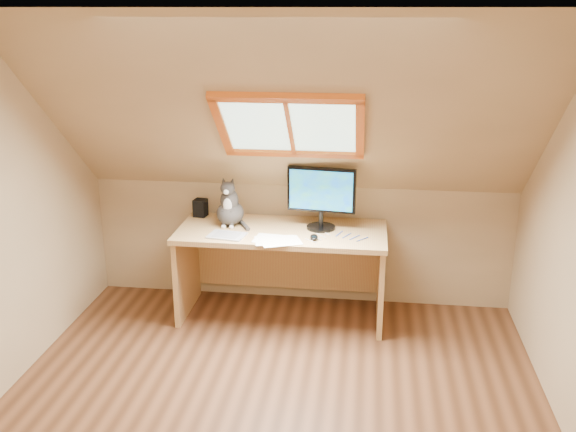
# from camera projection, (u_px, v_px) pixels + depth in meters

# --- Properties ---
(ground) EXTENTS (3.50, 3.50, 0.00)m
(ground) POSITION_uv_depth(u_px,v_px,m) (268.00, 418.00, 3.93)
(ground) COLOR brown
(ground) RESTS_ON ground
(room_shell) EXTENTS (3.52, 3.52, 2.41)m
(room_shell) POSITION_uv_depth(u_px,v_px,m) (263.00, 199.00, 3.40)
(room_shell) COLOR tan
(room_shell) RESTS_ON ground
(desk) EXTENTS (1.63, 0.71, 0.74)m
(desk) POSITION_uv_depth(u_px,v_px,m) (283.00, 253.00, 5.15)
(desk) COLOR tan
(desk) RESTS_ON ground
(monitor) EXTENTS (0.53, 0.23, 0.49)m
(monitor) POSITION_uv_depth(u_px,v_px,m) (321.00, 194.00, 4.94)
(monitor) COLOR black
(monitor) RESTS_ON desk
(cat) EXTENTS (0.22, 0.27, 0.40)m
(cat) POSITION_uv_depth(u_px,v_px,m) (230.00, 208.00, 5.08)
(cat) COLOR #3C3835
(cat) RESTS_ON desk
(desk_speaker) EXTENTS (0.11, 0.11, 0.14)m
(desk_speaker) POSITION_uv_depth(u_px,v_px,m) (200.00, 208.00, 5.31)
(desk_speaker) COLOR black
(desk_speaker) RESTS_ON desk
(graphics_tablet) EXTENTS (0.30, 0.24, 0.01)m
(graphics_tablet) POSITION_uv_depth(u_px,v_px,m) (227.00, 235.00, 4.86)
(graphics_tablet) COLOR #B2B2B7
(graphics_tablet) RESTS_ON desk
(mouse) EXTENTS (0.07, 0.11, 0.03)m
(mouse) POSITION_uv_depth(u_px,v_px,m) (314.00, 237.00, 4.80)
(mouse) COLOR black
(mouse) RESTS_ON desk
(papers) EXTENTS (0.35, 0.30, 0.01)m
(papers) POSITION_uv_depth(u_px,v_px,m) (270.00, 240.00, 4.77)
(papers) COLOR white
(papers) RESTS_ON desk
(cables) EXTENTS (0.51, 0.26, 0.01)m
(cables) POSITION_uv_depth(u_px,v_px,m) (338.00, 237.00, 4.84)
(cables) COLOR silver
(cables) RESTS_ON desk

